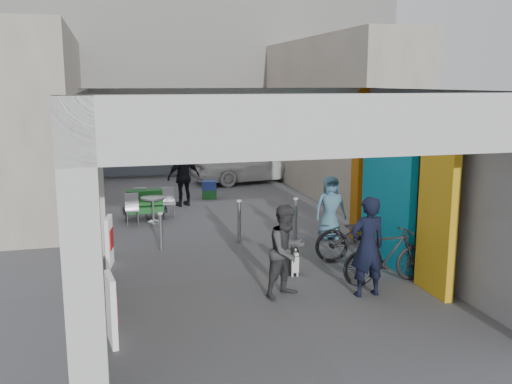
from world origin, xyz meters
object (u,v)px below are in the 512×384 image
object	(u,v)px
man_elderly	(330,207)
man_crates	(184,177)
man_back_turned	(287,251)
cafe_set	(148,210)
border_collie	(293,263)
bicycle_front	(364,236)
produce_stand	(145,208)
white_van	(249,163)
bicycle_rear	(387,256)
man_with_dog	(367,247)

from	to	relation	value
man_elderly	man_crates	size ratio (longest dim) A/B	0.86
man_back_turned	man_elderly	distance (m)	3.85
cafe_set	border_collie	bearing A→B (deg)	-65.45
man_crates	bicycle_front	bearing A→B (deg)	95.99
produce_stand	white_van	world-z (taller)	white_van
cafe_set	bicycle_rear	distance (m)	7.14
man_elderly	bicycle_front	xyz separation A→B (m)	(0.02, -1.77, -0.21)
man_back_turned	white_van	size ratio (longest dim) A/B	0.39
border_collie	man_with_dog	xyz separation A→B (m)	(0.88, -1.33, 0.64)
bicycle_front	white_van	bearing A→B (deg)	6.95
man_with_dog	bicycle_rear	xyz separation A→B (m)	(0.62, 0.45, -0.35)
man_with_dog	white_van	distance (m)	11.58
cafe_set	man_back_turned	bearing A→B (deg)	-72.82
man_elderly	white_van	xyz separation A→B (m)	(0.04, 8.00, -0.05)
cafe_set	white_van	world-z (taller)	white_van
cafe_set	man_crates	world-z (taller)	man_crates
man_back_turned	man_elderly	bearing A→B (deg)	31.22
man_with_dog	bicycle_front	world-z (taller)	man_with_dog
cafe_set	white_van	xyz separation A→B (m)	(4.03, 5.09, 0.41)
man_elderly	man_crates	xyz separation A→B (m)	(-2.83, 4.47, 0.13)
produce_stand	bicycle_rear	xyz separation A→B (m)	(3.92, -6.22, 0.22)
bicycle_front	bicycle_rear	world-z (taller)	bicycle_front
cafe_set	bicycle_front	size ratio (longest dim) A/B	0.66
man_elderly	bicycle_rear	bearing A→B (deg)	-90.24
cafe_set	man_crates	size ratio (longest dim) A/B	0.77
man_crates	white_van	distance (m)	4.55
bicycle_rear	man_back_turned	bearing A→B (deg)	90.93
man_back_turned	border_collie	bearing A→B (deg)	39.86
border_collie	white_van	world-z (taller)	white_van
produce_stand	man_crates	bearing A→B (deg)	69.34
border_collie	man_back_turned	world-z (taller)	man_back_turned
produce_stand	man_back_turned	xyz separation A→B (m)	(1.97, -6.34, 0.50)
man_with_dog	man_elderly	distance (m)	3.64
man_crates	bicycle_rear	size ratio (longest dim) A/B	1.00
man_elderly	white_van	world-z (taller)	man_elderly
man_with_dog	man_elderly	bearing A→B (deg)	-105.59
produce_stand	man_crates	distance (m)	1.92
produce_stand	man_with_dog	world-z (taller)	man_with_dog
man_with_dog	man_back_turned	xyz separation A→B (m)	(-1.33, 0.33, -0.07)
produce_stand	bicycle_rear	size ratio (longest dim) A/B	0.66
bicycle_rear	white_van	distance (m)	11.10
man_elderly	border_collie	bearing A→B (deg)	-123.98
man_with_dog	bicycle_front	size ratio (longest dim) A/B	0.86
produce_stand	white_van	distance (m)	6.39
cafe_set	border_collie	xyz separation A→B (m)	(2.34, -5.13, -0.05)
man_back_turned	bicycle_front	distance (m)	2.59
man_back_turned	bicycle_front	size ratio (longest dim) A/B	0.79
white_van	man_with_dog	bearing A→B (deg)	167.36
border_collie	bicycle_front	bearing A→B (deg)	22.43
man_elderly	man_crates	distance (m)	5.29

